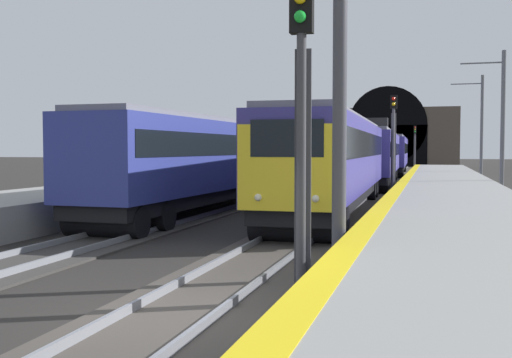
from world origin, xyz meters
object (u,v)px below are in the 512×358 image
Objects in this scene: railway_signal_far at (415,143)px; train_main_approaching at (376,154)px; catenary_mast_near at (481,129)px; overhead_signal_gantry at (123,11)px; train_adjacent_platform at (275,155)px; railway_signal_near at (301,106)px; catenary_mast_far at (502,124)px; railway_signal_mid at (393,137)px.

train_main_approaching is at bearing -2.60° from railway_signal_far.
train_main_approaching is 10.21× the size of railway_signal_far.
catenary_mast_near reaches higher than railway_signal_far.
railway_signal_far is at bearing 8.57° from catenary_mast_near.
train_adjacent_platform is at bearing 6.24° from overhead_signal_gantry.
train_main_approaching is 38.83m from railway_signal_far.
train_adjacent_platform is 16.84m from catenary_mast_near.
catenary_mast_far is at bearing 166.78° from railway_signal_near.
railway_signal_mid is 47.85m from railway_signal_far.
catenary_mast_near is 13.48m from catenary_mast_far.
train_adjacent_platform is 7.33× the size of railway_signal_near.
overhead_signal_gantry reaches higher than railway_signal_far.
catenary_mast_near is at bearing -15.78° from overhead_signal_gantry.
catenary_mast_near reaches higher than train_main_approaching.
railway_signal_mid is 0.59× the size of overhead_signal_gantry.
railway_signal_near is 0.58× the size of overhead_signal_gantry.
railway_signal_far reaches higher than train_main_approaching.
railway_signal_near is 37.36m from catenary_mast_near.
overhead_signal_gantry is (-32.67, 2.59, 3.34)m from train_main_approaching.
catenary_mast_far is (-50.03, -5.51, 0.49)m from railway_signal_far.
catenary_mast_near reaches higher than train_adjacent_platform.
railway_signal_near is at bearing 0.00° from railway_signal_far.
railway_signal_mid is 24.10m from overhead_signal_gantry.
overhead_signal_gantry is at bearing -5.80° from train_main_approaching.
train_main_approaching is 7.65× the size of catenary_mast_far.
railway_signal_far is at bearing -3.48° from overhead_signal_gantry.
railway_signal_near is at bearing -163.26° from train_adjacent_platform.
catenary_mast_near is at bearing 171.52° from railway_signal_near.
overhead_signal_gantry is at bearing -115.30° from railway_signal_near.
train_main_approaching is at bearing -4.54° from overhead_signal_gantry.
catenary_mast_far reaches higher than train_main_approaching.
train_main_approaching reaches higher than train_adjacent_platform.
railway_signal_far reaches higher than train_adjacent_platform.
railway_signal_near is 0.70× the size of catenary_mast_near.
train_main_approaching is 1.42× the size of train_adjacent_platform.
railway_signal_near is 73.50m from railway_signal_far.
catenary_mast_near is (11.30, -5.51, 0.79)m from railway_signal_mid.
train_main_approaching is 32.94m from overhead_signal_gantry.
train_adjacent_platform is at bearing 79.56° from catenary_mast_far.
train_main_approaching is 34.78m from railway_signal_near.
railway_signal_mid is at bearing 154.01° from catenary_mast_near.
railway_signal_mid is 0.74× the size of catenary_mast_far.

